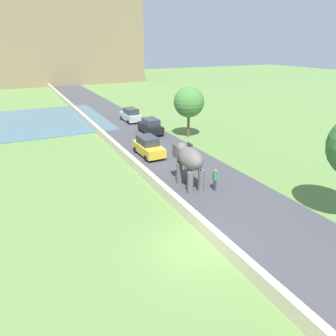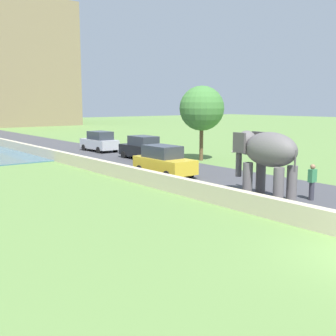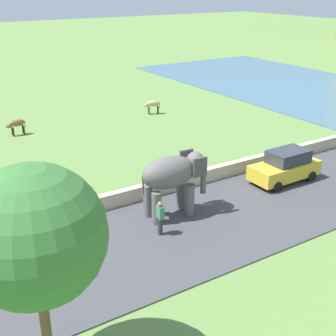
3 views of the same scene
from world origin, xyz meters
name	(u,v)px [view 1 (image 1 of 3)]	position (x,y,z in m)	size (l,w,h in m)	color
ground_plane	(193,248)	(0.00, 0.00, 0.00)	(220.00, 220.00, 0.00)	#608442
road_surface	(140,137)	(5.00, 20.00, 0.03)	(7.00, 120.00, 0.06)	#424247
barrier_wall	(112,143)	(1.20, 18.00, 0.39)	(0.40, 110.00, 0.78)	beige
hill_distant	(6,36)	(-6.00, 83.30, 11.45)	(64.00, 28.00, 22.90)	#897556
elephant	(189,160)	(3.44, 6.49, 2.04)	(1.55, 3.50, 2.99)	#605B5B
person_beside_elephant	(215,180)	(4.71, 4.99, 0.87)	(0.36, 0.22, 1.63)	#33333D
car_yellow	(148,147)	(3.42, 13.82, 0.90)	(1.81, 4.01, 1.80)	gold
car_silver	(131,115)	(6.58, 27.17, 0.90)	(1.85, 4.03, 1.80)	#B7B7BC
car_black	(150,126)	(6.57, 20.59, 0.90)	(1.87, 4.04, 1.80)	black
tree_mid	(189,102)	(9.85, 17.64, 3.83)	(3.27, 3.27, 5.48)	brown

